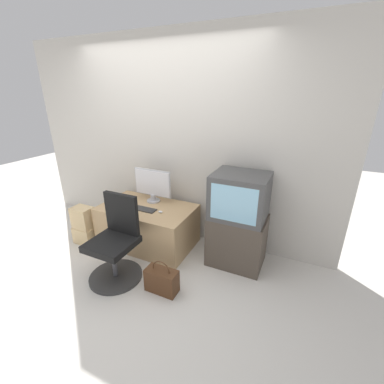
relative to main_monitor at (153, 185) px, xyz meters
The scene contains 12 objects.
ground_plane 1.32m from the main_monitor, 84.48° to the right, with size 12.00×12.00×0.00m, color beige.
wall_back 0.60m from the main_monitor, 68.43° to the left, with size 4.40×0.05×2.60m.
desk 0.53m from the main_monitor, 84.93° to the right, with size 1.20×0.72×0.54m.
side_stand 1.29m from the main_monitor, ahead, with size 0.63×0.47×0.60m.
main_monitor is the anchor object (origin of this frame).
keyboard 0.36m from the main_monitor, 82.56° to the right, with size 0.32×0.12×0.01m.
mouse 0.43m from the main_monitor, 44.16° to the right, with size 0.06×0.04×0.02m.
crt_tv 1.19m from the main_monitor, ahead, with size 0.60×0.51×0.50m.
office_chair 0.96m from the main_monitor, 84.90° to the right, with size 0.57×0.57×0.92m.
cardboard_box_lower 1.14m from the main_monitor, 145.14° to the right, with size 0.28×0.21×0.23m.
cardboard_box_upper 1.01m from the main_monitor, 145.14° to the right, with size 0.26×0.19×0.29m.
handbag 1.27m from the main_monitor, 53.93° to the right, with size 0.33×0.16×0.36m.
Camera 1 is at (1.71, -1.59, 1.93)m, focal length 24.00 mm.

